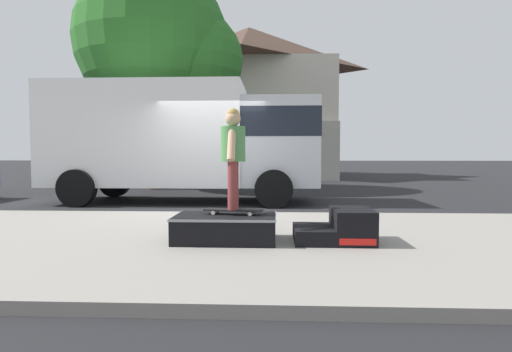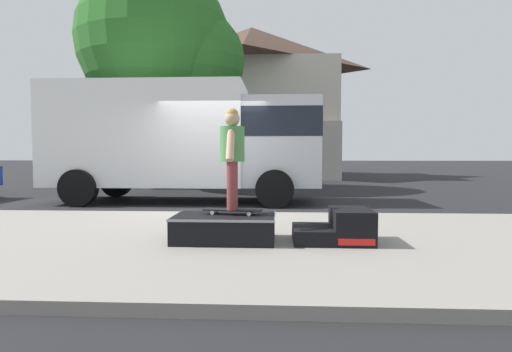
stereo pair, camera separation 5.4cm
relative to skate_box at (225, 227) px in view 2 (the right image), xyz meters
name	(u,v)px [view 2 (the right image)]	position (x,y,z in m)	size (l,w,h in m)	color
ground_plane	(205,214)	(-0.84, 3.19, -0.30)	(140.00, 140.00, 0.00)	black
sidewalk_slab	(166,241)	(-0.84, 0.19, -0.24)	(50.00, 5.00, 0.12)	gray
skate_box	(225,227)	(0.00, 0.00, 0.00)	(1.33, 0.85, 0.34)	black
kicker_ramp	(339,228)	(1.50, 0.00, -0.01)	(1.01, 0.76, 0.43)	black
skateboard	(232,210)	(0.10, 0.05, 0.21)	(0.80, 0.33, 0.07)	black
skater_kid	(232,150)	(0.10, 0.05, 1.01)	(0.32, 0.69, 1.33)	brown
box_truck	(187,137)	(-1.70, 5.39, 1.40)	(6.91, 2.63, 3.05)	white
street_tree_main	(163,47)	(-3.38, 9.33, 4.77)	(5.91, 5.37, 7.93)	brown
house_behind	(251,101)	(-0.81, 18.17, 3.94)	(9.54, 8.23, 8.40)	beige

